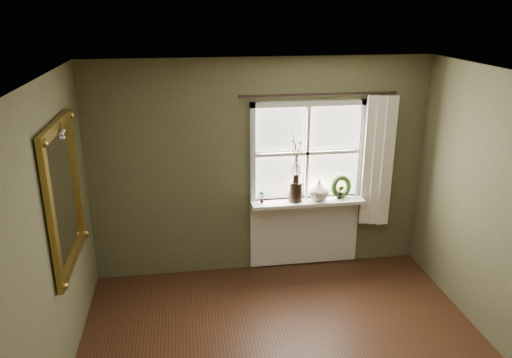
{
  "coord_description": "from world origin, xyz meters",
  "views": [
    {
      "loc": [
        -0.89,
        -3.27,
        3.16
      ],
      "look_at": [
        -0.16,
        1.55,
        1.43
      ],
      "focal_mm": 35.0,
      "sensor_mm": 36.0,
      "label": 1
    }
  ],
  "objects_px": {
    "dark_jug": "(295,192)",
    "wreath": "(341,189)",
    "cream_vase": "(319,190)",
    "gilt_mirror": "(64,195)"
  },
  "relations": [
    {
      "from": "dark_jug",
      "to": "wreath",
      "type": "distance_m",
      "value": 0.57
    },
    {
      "from": "dark_jug",
      "to": "gilt_mirror",
      "type": "relative_size",
      "value": 0.18
    },
    {
      "from": "cream_vase",
      "to": "wreath",
      "type": "distance_m",
      "value": 0.29
    },
    {
      "from": "dark_jug",
      "to": "cream_vase",
      "type": "distance_m",
      "value": 0.29
    },
    {
      "from": "dark_jug",
      "to": "gilt_mirror",
      "type": "height_order",
      "value": "gilt_mirror"
    },
    {
      "from": "dark_jug",
      "to": "wreath",
      "type": "xyz_separation_m",
      "value": [
        0.57,
        0.04,
        -0.01
      ]
    },
    {
      "from": "cream_vase",
      "to": "dark_jug",
      "type": "bearing_deg",
      "value": 180.0
    },
    {
      "from": "wreath",
      "to": "gilt_mirror",
      "type": "relative_size",
      "value": 0.21
    },
    {
      "from": "cream_vase",
      "to": "wreath",
      "type": "xyz_separation_m",
      "value": [
        0.29,
        0.04,
        -0.02
      ]
    },
    {
      "from": "wreath",
      "to": "cream_vase",
      "type": "bearing_deg",
      "value": 169.87
    }
  ]
}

